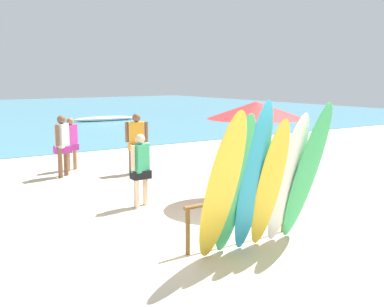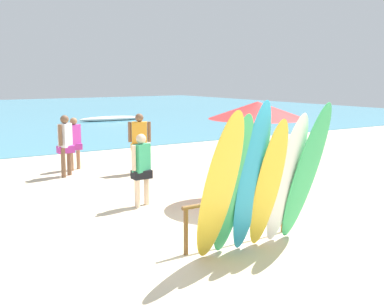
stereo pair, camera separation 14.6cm
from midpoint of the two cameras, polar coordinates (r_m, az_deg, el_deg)
name	(u,v)px [view 2 (the right image)]	position (r m, az deg, el deg)	size (l,w,h in m)	color
ground	(21,143)	(20.66, -19.15, 1.17)	(60.00, 60.00, 0.00)	beige
surfboard_rack	(238,209)	(7.90, 5.92, -6.48)	(2.09, 0.07, 0.76)	brown
surfboard_yellow_0	(220,188)	(6.85, 3.86, -4.04)	(0.58, 0.06, 2.34)	yellow
surfboard_green_1	(233,186)	(7.14, 5.39, -3.80)	(0.52, 0.08, 2.24)	#38B266
surfboard_teal_2	(252,178)	(7.27, 7.55, -2.89)	(0.47, 0.06, 2.41)	#289EC6
surfboard_yellow_3	(268,185)	(7.50, 9.47, -3.62)	(0.46, 0.06, 2.16)	yellow
surfboard_white_4	(287,179)	(7.77, 11.55, -3.00)	(0.55, 0.07, 2.21)	white
surfboard_green_5	(306,173)	(7.94, 13.66, -2.24)	(0.54, 0.07, 2.40)	#38B266
beachgoer_photographing	(74,140)	(14.23, -13.31, 1.56)	(0.50, 0.36, 1.50)	#9E704C
beachgoer_strolling	(141,165)	(10.01, -5.51, -1.34)	(0.53, 0.33, 1.51)	beige
beachgoer_midbeach	(140,139)	(13.44, -5.83, 1.70)	(0.56, 0.39, 1.65)	brown
beachgoer_by_water	(65,141)	(13.35, -14.28, 1.39)	(0.47, 0.46, 1.64)	brown
beach_chair_red	(241,170)	(11.77, 6.05, -1.96)	(0.74, 0.86, 0.80)	#B7B7BC
beach_umbrella	(257,110)	(10.33, 8.05, 5.03)	(2.07, 2.07, 2.14)	silver
distant_boat	(111,119)	(29.35, -9.34, 4.04)	(3.86, 0.97, 0.31)	silver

